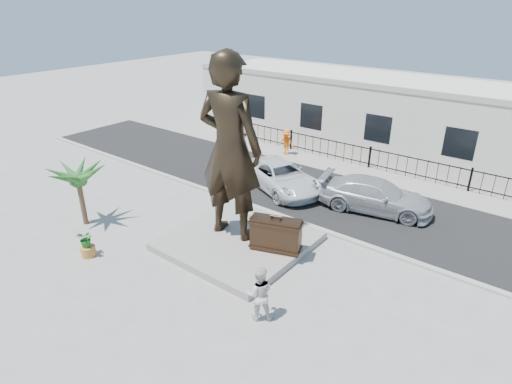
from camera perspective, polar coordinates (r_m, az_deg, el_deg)
ground at (r=16.31m, az=-4.39°, el=-9.70°), size 100.00×100.00×0.00m
street at (r=22.07m, az=9.62°, el=-0.32°), size 40.00×7.00×0.01m
curb at (r=19.33m, az=4.57°, el=-3.61°), size 40.00×0.25×0.12m
far_sidewalk at (r=25.41m, az=14.02°, el=2.69°), size 40.00×2.50×0.02m
plinth at (r=17.45m, az=-2.32°, el=-6.55°), size 5.20×5.20×0.30m
fence at (r=25.90m, az=14.90°, el=4.41°), size 22.00×0.10×1.20m
building at (r=29.22m, az=18.66°, el=9.50°), size 28.00×7.00×4.40m
statue at (r=16.26m, az=-3.50°, el=5.79°), size 2.88×2.11×7.28m
suitcase at (r=16.27m, az=2.65°, el=-5.69°), size 1.99×1.20×1.34m
tourist at (r=13.41m, az=0.45°, el=-13.37°), size 1.13×1.09×1.83m
car_white at (r=22.10m, az=3.34°, el=2.09°), size 5.71×4.25×1.44m
car_silver at (r=20.64m, az=15.66°, el=-0.44°), size 5.50×3.19×1.50m
worker at (r=27.19m, az=4.05°, el=6.62°), size 1.09×0.70×1.60m
palm_tree at (r=20.48m, az=-21.70°, el=-3.91°), size 1.80×1.80×3.20m
planter at (r=17.93m, az=-21.47°, el=-7.34°), size 0.56×0.56×0.40m
shrub at (r=17.66m, az=-21.74°, el=-5.83°), size 0.70×0.63×0.69m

